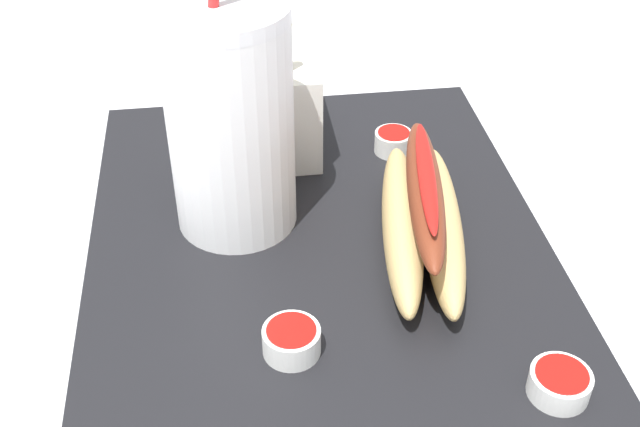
{
  "coord_description": "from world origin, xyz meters",
  "views": [
    {
      "loc": [
        0.43,
        -0.06,
        0.39
      ],
      "look_at": [
        0.0,
        0.0,
        0.05
      ],
      "focal_mm": 44.61,
      "sensor_mm": 36.0,
      "label": 1
    }
  ],
  "objects_px": {
    "ketchup_cup_2": "(292,339)",
    "hot_dog_1": "(422,216)",
    "fries_basket": "(272,99)",
    "soda_cup": "(230,120)",
    "ketchup_cup_3": "(560,382)",
    "ketchup_cup_1": "(393,141)"
  },
  "relations": [
    {
      "from": "fries_basket",
      "to": "ketchup_cup_2",
      "type": "xyz_separation_m",
      "value": [
        0.24,
        -0.01,
        -0.03
      ]
    },
    {
      "from": "ketchup_cup_2",
      "to": "ketchup_cup_3",
      "type": "distance_m",
      "value": 0.16
    },
    {
      "from": "ketchup_cup_2",
      "to": "hot_dog_1",
      "type": "bearing_deg",
      "value": 131.37
    },
    {
      "from": "hot_dog_1",
      "to": "fries_basket",
      "type": "bearing_deg",
      "value": -148.18
    },
    {
      "from": "soda_cup",
      "to": "ketchup_cup_3",
      "type": "bearing_deg",
      "value": 42.36
    },
    {
      "from": "hot_dog_1",
      "to": "ketchup_cup_3",
      "type": "bearing_deg",
      "value": 18.55
    },
    {
      "from": "ketchup_cup_2",
      "to": "ketchup_cup_3",
      "type": "height_order",
      "value": "ketchup_cup_2"
    },
    {
      "from": "ketchup_cup_1",
      "to": "ketchup_cup_3",
      "type": "height_order",
      "value": "ketchup_cup_1"
    },
    {
      "from": "fries_basket",
      "to": "ketchup_cup_1",
      "type": "height_order",
      "value": "fries_basket"
    },
    {
      "from": "hot_dog_1",
      "to": "ketchup_cup_3",
      "type": "height_order",
      "value": "hot_dog_1"
    },
    {
      "from": "soda_cup",
      "to": "ketchup_cup_1",
      "type": "height_order",
      "value": "soda_cup"
    },
    {
      "from": "hot_dog_1",
      "to": "ketchup_cup_3",
      "type": "relative_size",
      "value": 5.4
    },
    {
      "from": "soda_cup",
      "to": "hot_dog_1",
      "type": "xyz_separation_m",
      "value": [
        0.05,
        0.13,
        -0.06
      ]
    },
    {
      "from": "soda_cup",
      "to": "ketchup_cup_1",
      "type": "relative_size",
      "value": 7.85
    },
    {
      "from": "fries_basket",
      "to": "ketchup_cup_3",
      "type": "bearing_deg",
      "value": 25.68
    },
    {
      "from": "fries_basket",
      "to": "hot_dog_1",
      "type": "relative_size",
      "value": 0.74
    },
    {
      "from": "ketchup_cup_2",
      "to": "soda_cup",
      "type": "bearing_deg",
      "value": -169.51
    },
    {
      "from": "hot_dog_1",
      "to": "ketchup_cup_1",
      "type": "height_order",
      "value": "hot_dog_1"
    },
    {
      "from": "ketchup_cup_3",
      "to": "ketchup_cup_1",
      "type": "bearing_deg",
      "value": -171.04
    },
    {
      "from": "soda_cup",
      "to": "ketchup_cup_3",
      "type": "relative_size",
      "value": 6.78
    },
    {
      "from": "fries_basket",
      "to": "ketchup_cup_2",
      "type": "bearing_deg",
      "value": -2.31
    },
    {
      "from": "soda_cup",
      "to": "hot_dog_1",
      "type": "height_order",
      "value": "soda_cup"
    }
  ]
}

